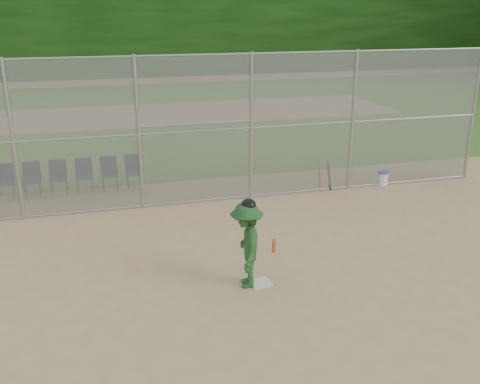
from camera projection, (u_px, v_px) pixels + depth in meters
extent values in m
plane|color=tan|center=(274.00, 287.00, 10.26)|extent=(100.00, 100.00, 0.00)
plane|color=#366A20|center=(158.00, 114.00, 26.64)|extent=(100.00, 100.00, 0.00)
plane|color=tan|center=(158.00, 114.00, 26.64)|extent=(24.00, 24.00, 0.00)
cube|color=gray|center=(215.00, 130.00, 14.15)|extent=(16.00, 0.02, 4.00)
cylinder|color=#9EA3A8|center=(473.00, 115.00, 16.14)|extent=(0.09, 0.09, 4.00)
cylinder|color=#9EA3A8|center=(214.00, 54.00, 13.51)|extent=(16.00, 0.05, 0.05)
cube|color=black|center=(126.00, 0.00, 40.31)|extent=(80.00, 5.00, 11.00)
cube|color=silver|center=(260.00, 283.00, 10.41)|extent=(0.45, 0.45, 0.02)
imported|color=#215425|center=(247.00, 245.00, 10.08)|extent=(0.83, 1.19, 1.69)
ellipsoid|color=black|center=(247.00, 205.00, 9.81)|extent=(0.27, 0.30, 0.23)
cylinder|color=#DA4614|center=(274.00, 246.00, 9.78)|extent=(0.29, 0.69, 0.58)
cylinder|color=white|center=(383.00, 179.00, 16.08)|extent=(0.31, 0.31, 0.36)
cylinder|color=#235799|center=(383.00, 172.00, 16.01)|extent=(0.33, 0.33, 0.05)
cylinder|color=#D84C14|center=(319.00, 176.00, 15.56)|extent=(0.06, 0.31, 0.83)
cylinder|color=black|center=(329.00, 176.00, 15.64)|extent=(0.06, 0.34, 0.82)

